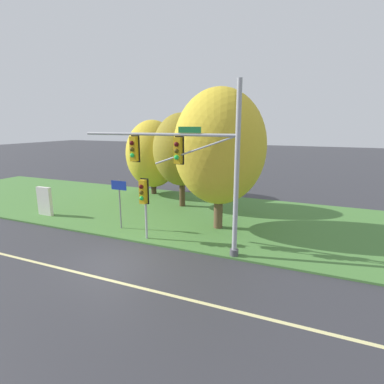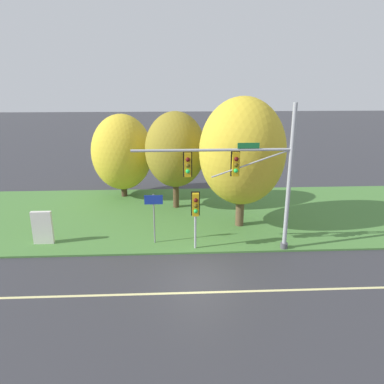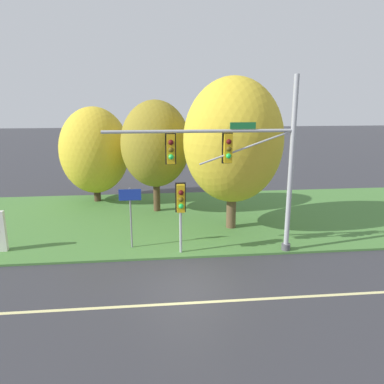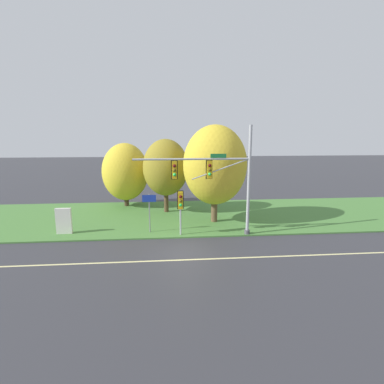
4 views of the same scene
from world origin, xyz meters
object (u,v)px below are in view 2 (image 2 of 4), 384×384
at_px(traffic_signal_mast, 248,172).
at_px(tree_left_of_mast, 175,150).
at_px(route_sign_post, 154,210).
at_px(tree_behind_signpost, 242,152).
at_px(pedestrian_signal_near_kerb, 196,208).
at_px(tree_nearest_road, 122,152).
at_px(info_kiosk, 43,228).

relative_size(traffic_signal_mast, tree_left_of_mast, 1.23).
height_order(route_sign_post, tree_behind_signpost, tree_behind_signpost).
height_order(pedestrian_signal_near_kerb, tree_left_of_mast, tree_left_of_mast).
relative_size(pedestrian_signal_near_kerb, route_sign_post, 1.14).
bearing_deg(tree_behind_signpost, traffic_signal_mast, -95.12).
bearing_deg(tree_left_of_mast, route_sign_post, -102.14).
height_order(tree_nearest_road, tree_behind_signpost, tree_behind_signpost).
xyz_separation_m(traffic_signal_mast, route_sign_post, (-4.90, 1.06, -2.37)).
bearing_deg(tree_behind_signpost, pedestrian_signal_near_kerb, -132.11).
height_order(pedestrian_signal_near_kerb, route_sign_post, pedestrian_signal_near_kerb).
xyz_separation_m(traffic_signal_mast, tree_nearest_road, (-7.64, 9.62, -0.87)).
bearing_deg(route_sign_post, traffic_signal_mast, -12.27).
height_order(tree_left_of_mast, tree_behind_signpost, tree_behind_signpost).
bearing_deg(tree_left_of_mast, tree_nearest_road, 145.77).
distance_m(traffic_signal_mast, pedestrian_signal_near_kerb, 3.29).
distance_m(route_sign_post, tree_nearest_road, 9.11).
height_order(pedestrian_signal_near_kerb, tree_nearest_road, tree_nearest_road).
distance_m(pedestrian_signal_near_kerb, tree_behind_signpost, 4.98).
relative_size(traffic_signal_mast, info_kiosk, 4.35).
distance_m(traffic_signal_mast, tree_behind_signpost, 3.40).
height_order(tree_left_of_mast, info_kiosk, tree_left_of_mast).
bearing_deg(route_sign_post, pedestrian_signal_near_kerb, -23.50).
xyz_separation_m(route_sign_post, tree_nearest_road, (-2.75, 8.55, 1.50)).
bearing_deg(tree_nearest_road, pedestrian_signal_near_kerb, -62.36).
distance_m(tree_left_of_mast, info_kiosk, 9.88).
bearing_deg(info_kiosk, tree_left_of_mast, 37.07).
height_order(pedestrian_signal_near_kerb, info_kiosk, pedestrian_signal_near_kerb).
bearing_deg(route_sign_post, tree_behind_signpost, 23.86).
distance_m(traffic_signal_mast, tree_left_of_mast, 7.80).
relative_size(tree_nearest_road, tree_left_of_mast, 0.93).
bearing_deg(pedestrian_signal_near_kerb, info_kiosk, 172.13).
height_order(tree_behind_signpost, info_kiosk, tree_behind_signpost).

